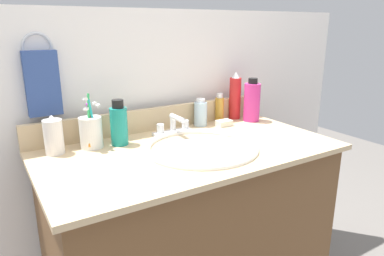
{
  "coord_description": "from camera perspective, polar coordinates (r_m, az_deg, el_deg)",
  "views": [
    {
      "loc": [
        -0.6,
        -0.99,
        1.24
      ],
      "look_at": [
        0.01,
        0.0,
        0.9
      ],
      "focal_mm": 32.96,
      "sensor_mm": 36.0,
      "label": 1
    }
  ],
  "objects": [
    {
      "name": "vanity_cabinet",
      "position": [
        1.43,
        -0.28,
        -19.39
      ],
      "size": [
        0.98,
        0.51,
        0.81
      ],
      "primitive_type": "cube",
      "color": "brown",
      "rests_on": "ground_plane"
    },
    {
      "name": "countertop",
      "position": [
        1.23,
        -0.31,
        -3.59
      ],
      "size": [
        1.02,
        0.55,
        0.02
      ],
      "primitive_type": "cube",
      "color": "#D1B284",
      "rests_on": "vanity_cabinet"
    },
    {
      "name": "backsplash",
      "position": [
        1.44,
        -5.8,
        1.53
      ],
      "size": [
        1.02,
        0.02,
        0.09
      ],
      "primitive_type": "cube",
      "color": "#D1B284",
      "rests_on": "countertop"
    },
    {
      "name": "back_wall",
      "position": [
        1.56,
        -6.57,
        -5.87
      ],
      "size": [
        2.12,
        0.04,
        1.3
      ],
      "primitive_type": "cube",
      "color": "white",
      "rests_on": "ground_plane"
    },
    {
      "name": "towel_ring",
      "position": [
        1.31,
        -23.76,
        11.9
      ],
      "size": [
        0.1,
        0.01,
        0.1
      ],
      "primitive_type": "torus",
      "rotation": [
        1.57,
        0.0,
        0.0
      ],
      "color": "silver"
    },
    {
      "name": "hand_towel",
      "position": [
        1.3,
        -23.03,
        6.64
      ],
      "size": [
        0.11,
        0.04,
        0.22
      ],
      "primitive_type": "cube",
      "color": "#334C8C"
    },
    {
      "name": "sink_basin",
      "position": [
        1.23,
        1.45,
        -4.67
      ],
      "size": [
        0.4,
        0.4,
        0.11
      ],
      "color": "white",
      "rests_on": "countertop"
    },
    {
      "name": "faucet",
      "position": [
        1.37,
        -2.97,
        0.09
      ],
      "size": [
        0.16,
        0.1,
        0.08
      ],
      "color": "silver",
      "rests_on": "countertop"
    },
    {
      "name": "bottle_spray_red",
      "position": [
        1.6,
        6.97,
        5.03
      ],
      "size": [
        0.05,
        0.05,
        0.21
      ],
      "color": "red",
      "rests_on": "countertop"
    },
    {
      "name": "bottle_soap_pink",
      "position": [
        1.57,
        9.67,
        4.26
      ],
      "size": [
        0.07,
        0.07,
        0.19
      ],
      "color": "#D8338C",
      "rests_on": "countertop"
    },
    {
      "name": "bottle_lotion_white",
      "position": [
        1.24,
        -21.49,
        -1.25
      ],
      "size": [
        0.06,
        0.06,
        0.13
      ],
      "color": "white",
      "rests_on": "countertop"
    },
    {
      "name": "bottle_mouthwash_teal",
      "position": [
        1.27,
        -11.75,
        0.57
      ],
      "size": [
        0.06,
        0.06,
        0.16
      ],
      "color": "teal",
      "rests_on": "countertop"
    },
    {
      "name": "bottle_gel_clear",
      "position": [
        1.48,
        1.39,
        2.43
      ],
      "size": [
        0.06,
        0.06,
        0.12
      ],
      "color": "silver",
      "rests_on": "countertop"
    },
    {
      "name": "bottle_oil_amber",
      "position": [
        1.56,
        4.47,
        3.21
      ],
      "size": [
        0.04,
        0.04,
        0.12
      ],
      "color": "gold",
      "rests_on": "countertop"
    },
    {
      "name": "cup_white_ceramic",
      "position": [
        1.26,
        -16.02,
        -0.56
      ],
      "size": [
        0.08,
        0.08,
        0.19
      ],
      "color": "white",
      "rests_on": "countertop"
    },
    {
      "name": "soap_bar",
      "position": [
        1.49,
        5.2,
        0.8
      ],
      "size": [
        0.06,
        0.04,
        0.02
      ],
      "primitive_type": "cube",
      "color": "white",
      "rests_on": "countertop"
    }
  ]
}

